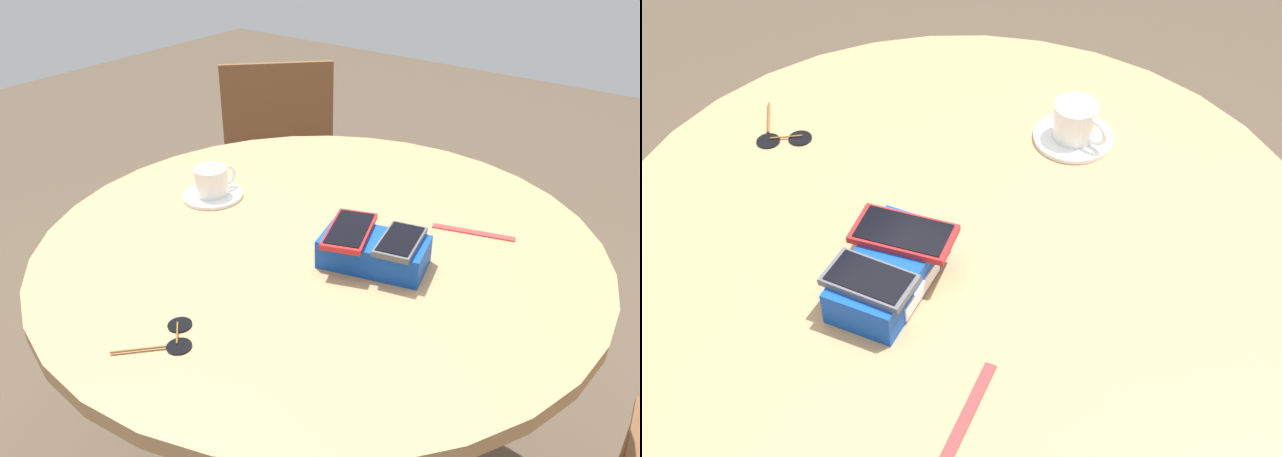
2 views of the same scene
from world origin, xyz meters
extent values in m
cylinder|color=#2D2D2D|center=(0.00, 0.00, 0.38)|extent=(0.07, 0.07, 0.73)
cylinder|color=tan|center=(0.00, 0.00, 0.76)|extent=(1.10, 1.10, 0.03)
cube|color=#0F42AD|center=(-0.14, 0.02, 0.81)|extent=(0.21, 0.15, 0.06)
cube|color=white|center=(-0.12, -0.03, 0.80)|extent=(0.10, 0.03, 0.02)
cube|color=#515156|center=(-0.18, 0.01, 0.84)|extent=(0.09, 0.13, 0.01)
cube|color=black|center=(-0.18, 0.01, 0.84)|extent=(0.08, 0.12, 0.00)
cube|color=red|center=(-0.09, 0.03, 0.84)|extent=(0.12, 0.16, 0.01)
cube|color=black|center=(-0.09, 0.03, 0.84)|extent=(0.10, 0.14, 0.00)
cylinder|color=white|center=(0.30, 0.00, 0.78)|extent=(0.13, 0.13, 0.01)
cylinder|color=white|center=(0.30, 0.00, 0.82)|extent=(0.07, 0.07, 0.06)
cylinder|color=brown|center=(0.30, 0.00, 0.84)|extent=(0.06, 0.06, 0.00)
torus|color=white|center=(0.29, -0.04, 0.82)|extent=(0.02, 0.05, 0.05)
cube|color=red|center=(-0.24, -0.20, 0.78)|extent=(0.16, 0.06, 0.00)
cylinder|color=black|center=(0.01, 0.36, 0.78)|extent=(0.04, 0.04, 0.00)
cylinder|color=black|center=(-0.02, 0.39, 0.78)|extent=(0.04, 0.04, 0.00)
cylinder|color=brown|center=(0.00, 0.37, 0.78)|extent=(0.04, 0.04, 0.00)
cylinder|color=brown|center=(0.02, 0.43, 0.78)|extent=(0.06, 0.06, 0.00)
cube|color=brown|center=(0.65, -0.67, 0.43)|extent=(0.60, 0.60, 0.02)
cube|color=brown|center=(0.80, -0.82, 0.63)|extent=(0.30, 0.30, 0.38)
cylinder|color=brown|center=(0.66, -0.40, 0.21)|extent=(0.04, 0.04, 0.42)
cylinder|color=brown|center=(0.38, -0.67, 0.21)|extent=(0.04, 0.04, 0.42)
cylinder|color=brown|center=(0.93, -0.67, 0.21)|extent=(0.04, 0.04, 0.42)
cylinder|color=brown|center=(0.65, -0.94, 0.21)|extent=(0.04, 0.04, 0.42)
camera|label=1|loc=(-0.63, 0.85, 1.40)|focal=35.00mm
camera|label=2|loc=(-0.72, -0.58, 1.71)|focal=50.00mm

